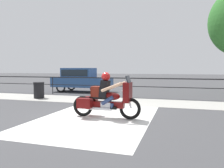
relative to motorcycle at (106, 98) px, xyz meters
The scene contains 7 objects.
ground_plane 0.86m from the motorcycle, 141.41° to the left, with size 120.00×120.00×0.00m, color #424244.
sidewalk_band 3.82m from the motorcycle, 96.49° to the left, with size 44.00×2.40×0.01m, color #A8A59E.
crosswalk_band 0.74m from the motorcycle, 154.66° to the left, with size 3.60×6.00×0.01m, color silver.
fence_railing 5.58m from the motorcycle, 94.38° to the left, with size 36.00×0.05×1.12m.
motorcycle is the anchor object (origin of this frame).
parked_car 8.47m from the motorcycle, 120.67° to the left, with size 4.11×1.70×1.69m.
trash_bin 6.17m from the motorcycle, 145.57° to the left, with size 0.59×0.59×0.90m.
Camera 1 is at (2.74, -7.15, 1.64)m, focal length 35.00 mm.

